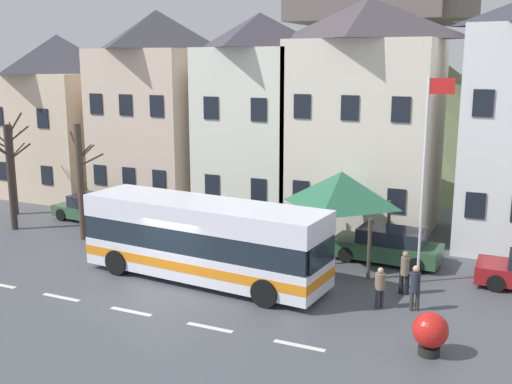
% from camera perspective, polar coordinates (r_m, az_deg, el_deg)
% --- Properties ---
extents(ground_plane, '(40.00, 60.00, 0.07)m').
position_cam_1_polar(ground_plane, '(22.42, -9.12, -9.54)').
color(ground_plane, '#4A4E54').
extents(townhouse_00, '(6.86, 6.85, 9.78)m').
position_cam_1_polar(townhouse_00, '(40.16, -17.70, 6.85)').
color(townhouse_00, beige).
rests_on(townhouse_00, ground_plane).
extents(townhouse_01, '(5.75, 6.20, 10.95)m').
position_cam_1_polar(townhouse_01, '(35.29, -9.04, 7.57)').
color(townhouse_01, beige).
rests_on(townhouse_01, ground_plane).
extents(townhouse_02, '(5.09, 5.90, 10.60)m').
position_cam_1_polar(townhouse_02, '(32.11, 0.35, 6.96)').
color(townhouse_02, silver).
rests_on(townhouse_02, ground_plane).
extents(townhouse_03, '(6.69, 5.62, 11.10)m').
position_cam_1_polar(townhouse_03, '(30.07, 10.21, 6.90)').
color(townhouse_03, silver).
rests_on(townhouse_03, ground_plane).
extents(hilltop_castle, '(32.77, 32.77, 18.99)m').
position_cam_1_polar(hilltop_castle, '(50.41, 11.05, 10.00)').
color(hilltop_castle, '#5E6A46').
rests_on(hilltop_castle, ground_plane).
extents(transit_bus, '(9.89, 3.27, 3.05)m').
position_cam_1_polar(transit_bus, '(23.18, -4.92, -4.59)').
color(transit_bus, white).
rests_on(transit_bus, ground_plane).
extents(bus_shelter, '(3.60, 3.60, 3.80)m').
position_cam_1_polar(bus_shelter, '(25.17, 7.98, 0.30)').
color(bus_shelter, '#473D33').
rests_on(bus_shelter, ground_plane).
extents(parked_car_01, '(4.48, 2.27, 1.35)m').
position_cam_1_polar(parked_car_01, '(32.93, -14.93, -1.51)').
color(parked_car_01, '#30563A').
rests_on(parked_car_01, ground_plane).
extents(parked_car_02, '(4.51, 2.06, 1.45)m').
position_cam_1_polar(parked_car_02, '(25.95, 12.21, -4.93)').
color(parked_car_02, '#2F5437').
rests_on(parked_car_02, ground_plane).
extents(pedestrian_00, '(0.31, 0.31, 1.58)m').
position_cam_1_polar(pedestrian_00, '(21.20, 14.67, -8.40)').
color(pedestrian_00, '#38332D').
rests_on(pedestrian_00, ground_plane).
extents(pedestrian_01, '(0.35, 0.35, 1.44)m').
position_cam_1_polar(pedestrian_01, '(21.16, 11.52, -8.43)').
color(pedestrian_01, '#2D2D38').
rests_on(pedestrian_01, ground_plane).
extents(pedestrian_02, '(0.37, 0.30, 1.59)m').
position_cam_1_polar(pedestrian_02, '(22.56, 13.72, -7.28)').
color(pedestrian_02, black).
rests_on(pedestrian_02, ground_plane).
extents(public_bench, '(1.56, 0.48, 0.87)m').
position_cam_1_polar(public_bench, '(28.59, 4.67, -3.58)').
color(public_bench, brown).
rests_on(public_bench, ground_plane).
extents(flagpole, '(0.95, 0.10, 7.68)m').
position_cam_1_polar(flagpole, '(23.03, 15.61, 2.24)').
color(flagpole, silver).
rests_on(flagpole, ground_plane).
extents(harbour_buoy, '(1.02, 1.02, 1.27)m').
position_cam_1_polar(harbour_buoy, '(18.35, 15.97, -12.44)').
color(harbour_buoy, black).
rests_on(harbour_buoy, ground_plane).
extents(bare_tree_00, '(1.75, 1.57, 5.75)m').
position_cam_1_polar(bare_tree_00, '(32.16, -21.94, 1.56)').
color(bare_tree_00, '#382D28').
rests_on(bare_tree_00, ground_plane).
extents(bare_tree_01, '(1.63, 1.01, 5.43)m').
position_cam_1_polar(bare_tree_01, '(29.29, -16.06, 1.05)').
color(bare_tree_01, '#47382D').
rests_on(bare_tree_01, ground_plane).
extents(bare_tree_02, '(2.02, 2.04, 4.96)m').
position_cam_1_polar(bare_tree_02, '(35.37, -21.88, 2.12)').
color(bare_tree_02, '#47382D').
rests_on(bare_tree_02, ground_plane).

